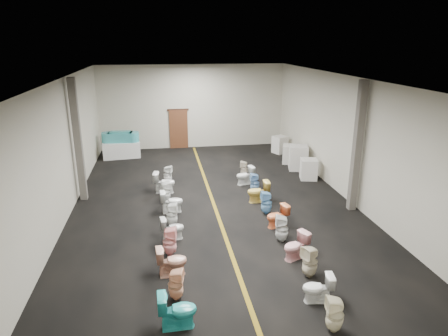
{
  "coord_description": "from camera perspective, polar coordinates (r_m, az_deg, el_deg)",
  "views": [
    {
      "loc": [
        -1.79,
        -13.64,
        5.71
      ],
      "look_at": [
        0.59,
        1.0,
        0.94
      ],
      "focal_mm": 32.0,
      "sensor_mm": 36.0,
      "label": 1
    }
  ],
  "objects": [
    {
      "name": "floor",
      "position": [
        14.9,
        -1.63,
        -4.74
      ],
      "size": [
        16.0,
        16.0,
        0.0
      ],
      "primitive_type": "plane",
      "color": "black",
      "rests_on": "ground"
    },
    {
      "name": "ceiling",
      "position": [
        13.81,
        -1.8,
        12.77
      ],
      "size": [
        16.0,
        16.0,
        0.0
      ],
      "primitive_type": "plane",
      "rotation": [
        3.14,
        0.0,
        0.0
      ],
      "color": "black",
      "rests_on": "ground"
    },
    {
      "name": "wall_back",
      "position": [
        21.99,
        -4.51,
        8.71
      ],
      "size": [
        10.0,
        0.0,
        10.0
      ],
      "primitive_type": "plane",
      "rotation": [
        1.57,
        0.0,
        0.0
      ],
      "color": "#B8B39D",
      "rests_on": "ground"
    },
    {
      "name": "wall_front",
      "position": [
        6.86,
        7.42,
        -12.67
      ],
      "size": [
        10.0,
        0.0,
        10.0
      ],
      "primitive_type": "plane",
      "rotation": [
        -1.57,
        0.0,
        0.0
      ],
      "color": "#B8B39D",
      "rests_on": "ground"
    },
    {
      "name": "wall_left",
      "position": [
        14.44,
        -21.81,
        2.64
      ],
      "size": [
        0.0,
        16.0,
        16.0
      ],
      "primitive_type": "plane",
      "rotation": [
        1.57,
        0.0,
        1.57
      ],
      "color": "#B8B39D",
      "rests_on": "ground"
    },
    {
      "name": "wall_right",
      "position": [
        15.63,
        16.83,
        4.25
      ],
      "size": [
        0.0,
        16.0,
        16.0
      ],
      "primitive_type": "plane",
      "rotation": [
        1.57,
        0.0,
        -1.57
      ],
      "color": "#B8B39D",
      "rests_on": "ground"
    },
    {
      "name": "aisle_stripe",
      "position": [
        14.9,
        -1.63,
        -4.72
      ],
      "size": [
        0.12,
        15.6,
        0.01
      ],
      "primitive_type": "cube",
      "color": "#7B6012",
      "rests_on": "floor"
    },
    {
      "name": "back_door",
      "position": [
        22.1,
        -6.5,
        5.53
      ],
      "size": [
        1.0,
        0.1,
        2.1
      ],
      "primitive_type": "cube",
      "color": "#562D19",
      "rests_on": "floor"
    },
    {
      "name": "door_frame",
      "position": [
        21.91,
        -6.6,
        8.27
      ],
      "size": [
        1.15,
        0.08,
        0.1
      ],
      "primitive_type": "cube",
      "color": "#331C11",
      "rests_on": "back_door"
    },
    {
      "name": "column_left",
      "position": [
        15.33,
        -20.15,
        3.67
      ],
      "size": [
        0.25,
        0.25,
        4.5
      ],
      "primitive_type": "cube",
      "color": "#59544C",
      "rests_on": "floor"
    },
    {
      "name": "column_right",
      "position": [
        14.22,
        18.5,
        2.79
      ],
      "size": [
        0.25,
        0.25,
        4.5
      ],
      "primitive_type": "cube",
      "color": "#59544C",
      "rests_on": "floor"
    },
    {
      "name": "display_table",
      "position": [
        20.95,
        -14.44,
        2.57
      ],
      "size": [
        1.91,
        1.11,
        0.81
      ],
      "primitive_type": "cube",
      "rotation": [
        0.0,
        0.0,
        0.12
      ],
      "color": "white",
      "rests_on": "floor"
    },
    {
      "name": "bathtub",
      "position": [
        20.8,
        -14.58,
        4.34
      ],
      "size": [
        1.86,
        0.75,
        0.55
      ],
      "rotation": [
        0.0,
        0.0,
        -0.08
      ],
      "color": "teal",
      "rests_on": "display_table"
    },
    {
      "name": "appliance_crate_a",
      "position": [
        17.46,
        11.99,
        -0.16
      ],
      "size": [
        0.82,
        0.82,
        0.88
      ],
      "primitive_type": "cube",
      "rotation": [
        0.0,
        0.0,
        -0.23
      ],
      "color": "silver",
      "rests_on": "floor"
    },
    {
      "name": "appliance_crate_b",
      "position": [
        18.63,
        10.55,
        1.45
      ],
      "size": [
        0.99,
        0.99,
        1.12
      ],
      "primitive_type": "cube",
      "rotation": [
        0.0,
        0.0,
        -0.25
      ],
      "color": "silver",
      "rests_on": "floor"
    },
    {
      "name": "appliance_crate_c",
      "position": [
        19.61,
        9.52,
        1.97
      ],
      "size": [
        0.99,
        0.99,
        0.88
      ],
      "primitive_type": "cube",
      "rotation": [
        0.0,
        0.0,
        -0.34
      ],
      "color": "silver",
      "rests_on": "floor"
    },
    {
      "name": "appliance_crate_d",
      "position": [
        21.29,
        7.98,
        3.34
      ],
      "size": [
        0.84,
        0.84,
        0.9
      ],
      "primitive_type": "cube",
      "rotation": [
        0.0,
        0.0,
        0.43
      ],
      "color": "silver",
      "rests_on": "floor"
    },
    {
      "name": "toilet_left_0",
      "position": [
        8.78,
        -6.67,
        -19.53
      ],
      "size": [
        0.81,
        0.47,
        0.81
      ],
      "primitive_type": "imported",
      "rotation": [
        0.0,
        0.0,
        1.59
      ],
      "color": "teal",
      "rests_on": "floor"
    },
    {
      "name": "toilet_left_1",
      "position": [
        9.56,
        -6.91,
        -16.2
      ],
      "size": [
        0.42,
        0.41,
        0.77
      ],
      "primitive_type": "imported",
      "rotation": [
        0.0,
        0.0,
        1.35
      ],
      "color": "#FFC098",
      "rests_on": "floor"
    },
    {
      "name": "toilet_left_2",
      "position": [
        10.42,
        -7.48,
        -13.05
      ],
      "size": [
        0.8,
        0.5,
        0.78
      ],
      "primitive_type": "imported",
      "rotation": [
        0.0,
        0.0,
        1.66
      ],
      "color": "tan",
      "rests_on": "floor"
    },
    {
      "name": "toilet_left_3",
      "position": [
        11.28,
        -7.77,
        -10.35
      ],
      "size": [
        0.43,
        0.42,
        0.84
      ],
      "primitive_type": "imported",
      "rotation": [
        0.0,
        0.0,
        1.45
      ],
      "color": "#FCAFAD",
      "rests_on": "floor"
    },
    {
      "name": "toilet_left_4",
      "position": [
        12.14,
        -7.39,
        -8.53
      ],
      "size": [
        0.74,
        0.48,
        0.71
      ],
      "primitive_type": "imported",
      "rotation": [
        0.0,
        0.0,
        1.7
      ],
      "color": "silver",
      "rests_on": "floor"
    },
    {
      "name": "toilet_left_5",
      "position": [
        12.95,
        -7.45,
        -6.6
      ],
      "size": [
        0.41,
        0.41,
        0.78
      ],
      "primitive_type": "imported",
      "rotation": [
        0.0,
        0.0,
        1.41
      ],
      "color": "white",
      "rests_on": "floor"
    },
    {
      "name": "toilet_left_6",
      "position": [
        13.95,
        -7.5,
        -4.78
      ],
      "size": [
        0.78,
        0.46,
        0.78
      ],
      "primitive_type": "imported",
      "rotation": [
        0.0,
        0.0,
        1.61
      ],
      "color": "white",
      "rests_on": "floor"
    },
    {
      "name": "toilet_left_7",
      "position": [
        14.84,
        -8.35,
        -3.4
      ],
      "size": [
        0.47,
        0.47,
        0.78
      ],
      "primitive_type": "imported",
      "rotation": [
        0.0,
        0.0,
        1.98
      ],
      "color": "white",
      "rests_on": "floor"
    },
    {
      "name": "toilet_left_8",
      "position": [
        15.72,
        -8.52,
        -2.07
      ],
      "size": [
        0.88,
        0.59,
        0.84
      ],
      "primitive_type": "imported",
      "rotation": [
        0.0,
        0.0,
        1.42
      ],
      "color": "white",
      "rests_on": "floor"
    },
    {
      "name": "toilet_left_9",
      "position": [
        16.73,
        -8.05,
        -0.95
      ],
      "size": [
        0.44,
        0.43,
        0.76
      ],
      "primitive_type": "imported",
      "rotation": [
        0.0,
        0.0,
        1.27
      ],
      "color": "white",
      "rests_on": "floor"
    },
    {
      "name": "toilet_right_0",
      "position": [
        8.92,
        15.55,
        -19.52
      ],
      "size": [
        0.41,
        0.4,
        0.8
      ],
      "primitive_type": "imported",
      "rotation": [
        0.0,
        0.0,
        -1.7
      ],
      "color": "beige",
      "rests_on": "floor"
    },
    {
      "name": "toilet_right_1",
      "position": [
        9.68,
        13.24,
        -16.38
      ],
      "size": [
        0.74,
        0.48,
        0.7
      ],
      "primitive_type": "imported",
      "rotation": [
        0.0,
        0.0,
        -1.71
      ],
      "color": "white",
      "rests_on": "floor"
    },
    {
      "name": "toilet_right_2",
      "position": [
        10.48,
        12.18,
        -12.94
      ],
      "size": [
        0.51,
        0.5,
        0.85
      ],
      "primitive_type": "imported",
      "rotation": [
        0.0,
        0.0,
        -1.18
      ],
      "color": "beige",
      "rests_on": "floor"
    },
    {
      "name": "toilet_right_3",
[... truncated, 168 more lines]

